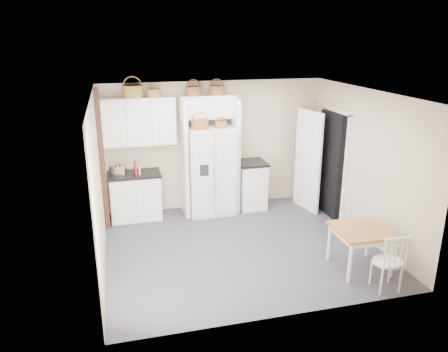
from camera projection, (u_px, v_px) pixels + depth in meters
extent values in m
plane|color=#484955|center=(241.00, 246.00, 7.49)|extent=(4.50, 4.50, 0.00)
plane|color=white|center=(243.00, 94.00, 6.68)|extent=(4.50, 4.50, 0.00)
plane|color=beige|center=(214.00, 145.00, 8.92)|extent=(4.50, 0.00, 4.50)
plane|color=beige|center=(98.00, 186.00, 6.55)|extent=(0.00, 4.00, 4.00)
plane|color=beige|center=(365.00, 165.00, 7.61)|extent=(0.00, 4.00, 4.00)
cube|color=silver|center=(211.00, 171.00, 8.69)|extent=(0.91, 0.73, 1.76)
cube|color=white|center=(136.00, 197.00, 8.53)|extent=(0.96, 0.60, 0.89)
cube|color=white|center=(251.00, 185.00, 9.07)|extent=(0.54, 0.65, 0.95)
cube|color=#A15729|center=(360.00, 249.00, 6.69)|extent=(0.83, 0.83, 0.67)
cube|color=white|center=(387.00, 262.00, 6.13)|extent=(0.44, 0.41, 0.86)
cube|color=black|center=(134.00, 174.00, 8.38)|extent=(1.00, 0.64, 0.04)
cube|color=black|center=(251.00, 163.00, 8.92)|extent=(0.58, 0.69, 0.04)
cube|color=silver|center=(118.00, 171.00, 8.20)|extent=(0.32, 0.24, 0.20)
cube|color=red|center=(135.00, 168.00, 8.27)|extent=(0.05, 0.17, 0.25)
cube|color=#C8B095|center=(139.00, 169.00, 8.29)|extent=(0.03, 0.15, 0.22)
cylinder|color=olive|center=(133.00, 92.00, 8.04)|extent=(0.38, 0.38, 0.22)
cylinder|color=olive|center=(153.00, 93.00, 8.14)|extent=(0.25, 0.25, 0.14)
cylinder|color=maroon|center=(193.00, 91.00, 8.31)|extent=(0.30, 0.30, 0.17)
cylinder|color=maroon|center=(217.00, 90.00, 8.42)|extent=(0.30, 0.30, 0.17)
cylinder|color=maroon|center=(200.00, 124.00, 8.24)|extent=(0.33, 0.33, 0.17)
cylinder|color=maroon|center=(221.00, 125.00, 8.35)|extent=(0.22, 0.22, 0.12)
cube|color=white|center=(138.00, 121.00, 8.23)|extent=(1.40, 0.34, 0.90)
cube|color=white|center=(208.00, 107.00, 8.48)|extent=(1.12, 0.34, 0.45)
cube|color=white|center=(184.00, 158.00, 8.54)|extent=(0.08, 0.60, 2.30)
cube|color=white|center=(235.00, 155.00, 8.78)|extent=(0.08, 0.60, 2.30)
cube|color=black|center=(102.00, 161.00, 7.81)|extent=(0.09, 0.09, 2.60)
cube|color=black|center=(332.00, 164.00, 8.60)|extent=(0.18, 0.85, 2.05)
cube|color=white|center=(308.00, 161.00, 8.82)|extent=(0.21, 0.79, 2.05)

